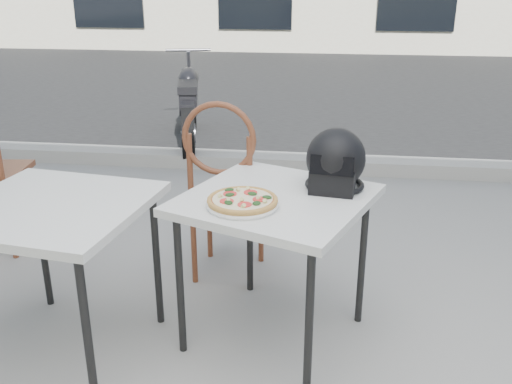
# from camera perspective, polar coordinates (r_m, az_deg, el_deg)

# --- Properties ---
(street_asphalt) EXTENTS (30.00, 8.00, 0.00)m
(street_asphalt) POSITION_cam_1_polar(r_m,az_deg,el_deg) (8.96, 7.51, 10.34)
(street_asphalt) COLOR black
(street_asphalt) RESTS_ON ground
(curb) EXTENTS (30.00, 0.25, 0.12)m
(curb) POSITION_cam_1_polar(r_m,az_deg,el_deg) (5.06, 7.23, 2.80)
(curb) COLOR #A3A099
(curb) RESTS_ON ground
(cafe_table_main) EXTENTS (0.98, 0.98, 0.72)m
(cafe_table_main) POSITION_cam_1_polar(r_m,az_deg,el_deg) (2.51, 2.00, -1.76)
(cafe_table_main) COLOR silver
(cafe_table_main) RESTS_ON ground
(plate) EXTENTS (0.38, 0.38, 0.02)m
(plate) POSITION_cam_1_polar(r_m,az_deg,el_deg) (2.37, -1.36, -1.29)
(plate) COLOR white
(plate) RESTS_ON cafe_table_main
(pizza) EXTENTS (0.36, 0.36, 0.04)m
(pizza) POSITION_cam_1_polar(r_m,az_deg,el_deg) (2.36, -1.36, -0.80)
(pizza) COLOR #BE8C45
(pizza) RESTS_ON plate
(helmet) EXTENTS (0.30, 0.31, 0.27)m
(helmet) POSITION_cam_1_polar(r_m,az_deg,el_deg) (2.56, 7.94, 2.95)
(helmet) COLOR black
(helmet) RESTS_ON cafe_table_main
(cafe_chair_main) EXTENTS (0.42, 0.42, 1.04)m
(cafe_chair_main) POSITION_cam_1_polar(r_m,az_deg,el_deg) (3.06, -3.19, 0.98)
(cafe_chair_main) COLOR brown
(cafe_chair_main) RESTS_ON ground
(cafe_table_side) EXTENTS (0.86, 0.86, 0.72)m
(cafe_table_side) POSITION_cam_1_polar(r_m,az_deg,el_deg) (2.56, -19.70, -2.44)
(cafe_table_side) COLOR silver
(cafe_table_side) RESTS_ON ground
(motorcycle) EXTENTS (0.58, 1.78, 0.90)m
(motorcycle) POSITION_cam_1_polar(r_m,az_deg,el_deg) (5.82, -6.68, 8.62)
(motorcycle) COLOR black
(motorcycle) RESTS_ON street_asphalt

